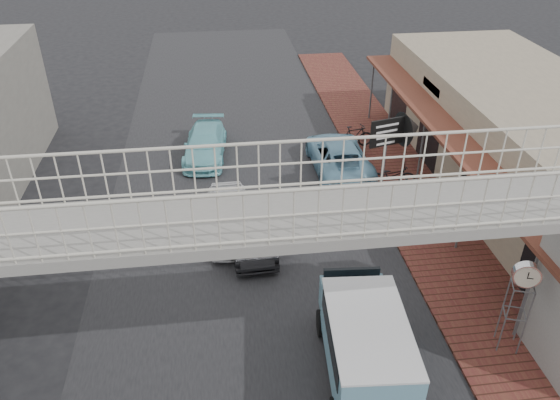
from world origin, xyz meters
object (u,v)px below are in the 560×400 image
object	(u,v)px
dark_sedan	(251,228)
street_clock	(525,279)
angkot_far	(205,144)
angkot_curb	(339,155)
motorcycle_far	(354,137)
angkot_van	(365,339)
arrow_sign	(408,130)
white_hatchback	(230,216)
motorcycle_near	(391,176)

from	to	relation	value
dark_sedan	street_clock	distance (m)	8.64
dark_sedan	angkot_far	distance (m)	6.84
angkot_curb	motorcycle_far	xyz separation A→B (m)	(1.10, 1.75, -0.02)
angkot_van	angkot_far	bearing A→B (deg)	110.80
street_clock	arrow_sign	xyz separation A→B (m)	(-0.44, 7.76, 0.52)
white_hatchback	motorcycle_far	distance (m)	8.24
white_hatchback	angkot_van	world-z (taller)	angkot_van
angkot_far	angkot_van	bearing A→B (deg)	-67.66
dark_sedan	angkot_van	distance (m)	6.47
angkot_van	motorcycle_near	world-z (taller)	angkot_van
angkot_curb	motorcycle_far	bearing A→B (deg)	-122.93
white_hatchback	motorcycle_near	xyz separation A→B (m)	(6.47, 2.23, -0.08)
dark_sedan	motorcycle_far	distance (m)	8.34
dark_sedan	street_clock	bearing A→B (deg)	-43.26
angkot_van	dark_sedan	bearing A→B (deg)	115.32
angkot_curb	street_clock	bearing A→B (deg)	101.65
dark_sedan	angkot_curb	distance (m)	6.29
white_hatchback	motorcycle_far	xyz separation A→B (m)	(5.85, 5.81, -0.03)
angkot_van	street_clock	xyz separation A→B (m)	(4.05, 0.43, 1.10)
white_hatchback	motorcycle_near	distance (m)	6.85
white_hatchback	street_clock	bearing A→B (deg)	-42.87
angkot_curb	angkot_van	size ratio (longest dim) A/B	1.12
angkot_curb	motorcycle_far	size ratio (longest dim) A/B	2.66
dark_sedan	angkot_van	bearing A→B (deg)	-71.00
angkot_far	motorcycle_far	world-z (taller)	angkot_far
angkot_curb	arrow_sign	world-z (taller)	arrow_sign
angkot_curb	angkot_van	bearing A→B (deg)	79.94
white_hatchback	dark_sedan	bearing A→B (deg)	-48.54
white_hatchback	angkot_far	bearing A→B (deg)	96.51
angkot_far	dark_sedan	bearing A→B (deg)	-71.91
angkot_curb	angkot_far	size ratio (longest dim) A/B	1.14
motorcycle_far	white_hatchback	bearing A→B (deg)	124.62
motorcycle_near	street_clock	bearing A→B (deg)	-169.66
dark_sedan	arrow_sign	distance (m)	6.70
angkot_far	arrow_sign	distance (m)	8.94
angkot_curb	angkot_van	xyz separation A→B (m)	(-1.77, -10.80, 0.63)
arrow_sign	motorcycle_near	bearing A→B (deg)	83.37
motorcycle_near	arrow_sign	distance (m)	2.45
motorcycle_near	street_clock	world-z (taller)	street_clock
angkot_far	motorcycle_near	distance (m)	8.15
white_hatchback	angkot_van	distance (m)	7.40
white_hatchback	dark_sedan	world-z (taller)	white_hatchback
angkot_van	motorcycle_far	world-z (taller)	angkot_van
angkot_van	motorcycle_near	bearing A→B (deg)	73.02
angkot_van	motorcycle_far	size ratio (longest dim) A/B	2.38
street_clock	arrow_sign	world-z (taller)	arrow_sign
street_clock	dark_sedan	bearing A→B (deg)	158.24
angkot_van	arrow_sign	world-z (taller)	arrow_sign
white_hatchback	angkot_curb	xyz separation A→B (m)	(4.75, 4.06, -0.01)
angkot_far	street_clock	bearing A→B (deg)	-51.66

